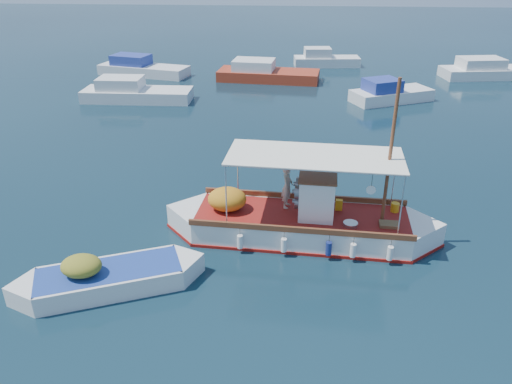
{
  "coord_description": "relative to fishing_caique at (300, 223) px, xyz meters",
  "views": [
    {
      "loc": [
        0.03,
        -16.09,
        9.61
      ],
      "look_at": [
        -1.19,
        0.0,
        1.66
      ],
      "focal_mm": 35.0,
      "sensor_mm": 36.0,
      "label": 1
    }
  ],
  "objects": [
    {
      "name": "bg_boat_e",
      "position": [
        15.61,
        26.15,
        -0.05
      ],
      "size": [
        8.74,
        3.86,
        1.8
      ],
      "rotation": [
        0.0,
        0.0,
        0.15
      ],
      "color": "silver",
      "rests_on": "ground"
    },
    {
      "name": "ground",
      "position": [
        -0.43,
        0.2,
        -0.54
      ],
      "size": [
        160.0,
        160.0,
        0.0
      ],
      "primitive_type": "plane",
      "color": "black",
      "rests_on": "ground"
    },
    {
      "name": "fishing_caique",
      "position": [
        0.0,
        0.0,
        0.0
      ],
      "size": [
        10.11,
        3.31,
        6.18
      ],
      "rotation": [
        0.0,
        0.0,
        -0.07
      ],
      "color": "white",
      "rests_on": "ground"
    },
    {
      "name": "bg_boat_nw",
      "position": [
        -11.39,
        17.3,
        -0.05
      ],
      "size": [
        7.46,
        2.5,
        1.8
      ],
      "rotation": [
        0.0,
        0.0,
        0.01
      ],
      "color": "silver",
      "rests_on": "ground"
    },
    {
      "name": "bg_boat_far_n",
      "position": [
        2.3,
        29.54,
        -0.05
      ],
      "size": [
        5.9,
        2.52,
        1.8
      ],
      "rotation": [
        0.0,
        0.0,
        0.09
      ],
      "color": "silver",
      "rests_on": "ground"
    },
    {
      "name": "bg_boat_far_w",
      "position": [
        -13.07,
        24.92,
        -0.05
      ],
      "size": [
        7.8,
        3.97,
        1.8
      ],
      "rotation": [
        0.0,
        0.0,
        -0.23
      ],
      "color": "silver",
      "rests_on": "ground"
    },
    {
      "name": "dinghy",
      "position": [
        -5.96,
        -3.58,
        -0.23
      ],
      "size": [
        5.59,
        3.21,
        1.47
      ],
      "rotation": [
        0.0,
        0.0,
        0.39
      ],
      "color": "white",
      "rests_on": "ground"
    },
    {
      "name": "bg_boat_n",
      "position": [
        -2.67,
        23.81,
        -0.05
      ],
      "size": [
        8.17,
        3.58,
        1.8
      ],
      "rotation": [
        0.0,
        0.0,
        -0.1
      ],
      "color": "#A2311B",
      "rests_on": "ground"
    },
    {
      "name": "bg_boat_ne",
      "position": [
        6.19,
        18.39,
        -0.05
      ],
      "size": [
        5.96,
        4.33,
        1.8
      ],
      "rotation": [
        0.0,
        0.0,
        0.43
      ],
      "color": "silver",
      "rests_on": "ground"
    }
  ]
}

